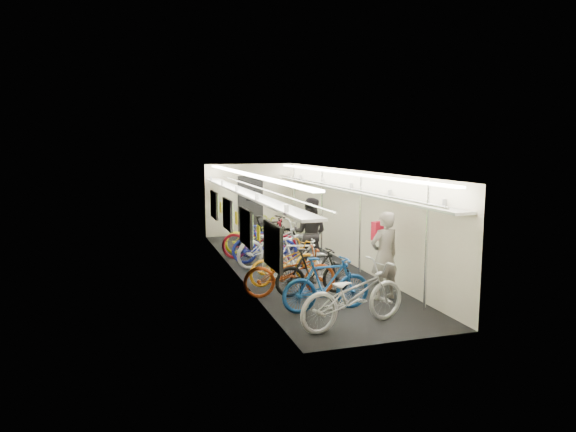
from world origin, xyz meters
TOP-DOWN VIEW (x-y plane):
  - train_car_shell at (-0.36, 0.71)m, footprint 10.00×10.00m
  - bicycle_0 at (-0.35, -4.18)m, footprint 2.18×1.18m
  - bicycle_1 at (-0.48, -3.30)m, footprint 1.71×0.51m
  - bicycle_2 at (-0.83, -2.20)m, footprint 1.93×0.82m
  - bicycle_3 at (-0.35, -2.28)m, footprint 1.62×0.46m
  - bicycle_4 at (-0.65, -1.21)m, footprint 1.87×1.10m
  - bicycle_5 at (-0.28, -1.01)m, footprint 1.66×0.89m
  - bicycle_6 at (-0.42, 0.46)m, footprint 2.27×1.34m
  - bicycle_7 at (-0.61, 0.68)m, footprint 1.74×0.97m
  - bicycle_8 at (-0.61, 1.24)m, footprint 2.15×1.47m
  - bicycle_9 at (-0.26, 1.68)m, footprint 1.95×1.00m
  - bicycle_10 at (-0.49, 2.34)m, footprint 1.96×1.12m
  - passenger_near at (0.88, -2.90)m, footprint 0.69×0.52m
  - passenger_mid at (0.36, -0.04)m, footprint 1.07×1.02m
  - backpack at (0.97, -2.44)m, footprint 0.29×0.20m

SIDE VIEW (x-z plane):
  - bicycle_4 at x=-0.65m, z-range 0.00..0.93m
  - bicycle_5 at x=-0.28m, z-range 0.00..0.96m
  - bicycle_3 at x=-0.35m, z-range 0.00..0.97m
  - bicycle_10 at x=-0.49m, z-range 0.00..0.98m
  - bicycle_2 at x=-0.83m, z-range 0.00..0.99m
  - bicycle_7 at x=-0.61m, z-range 0.00..1.01m
  - bicycle_1 at x=-0.48m, z-range 0.00..1.02m
  - bicycle_8 at x=-0.61m, z-range 0.00..1.07m
  - bicycle_0 at x=-0.35m, z-range 0.00..1.09m
  - bicycle_6 at x=-0.42m, z-range 0.00..1.13m
  - bicycle_9 at x=-0.26m, z-range 0.00..1.13m
  - passenger_near at x=0.88m, z-range 0.00..1.74m
  - passenger_mid at x=0.36m, z-range 0.00..1.75m
  - backpack at x=0.97m, z-range 1.09..1.47m
  - train_car_shell at x=-0.36m, z-range -3.34..6.66m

